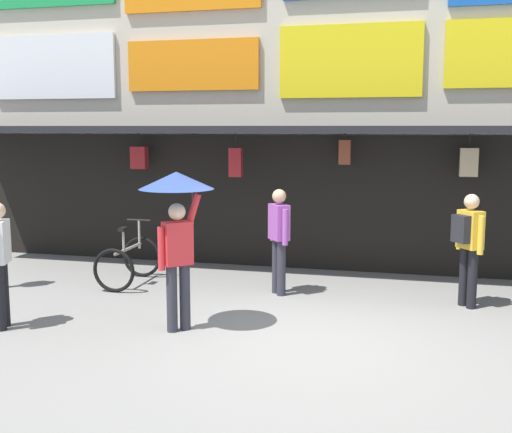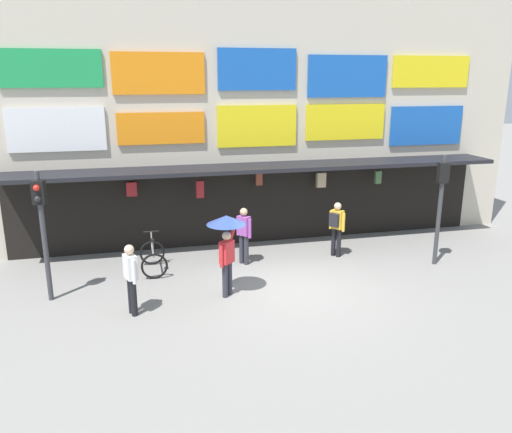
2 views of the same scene
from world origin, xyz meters
name	(u,v)px [view 2 (image 2 of 2)]	position (x,y,z in m)	size (l,w,h in m)	color
ground_plane	(293,288)	(0.00, 0.00, 0.00)	(80.00, 80.00, 0.00)	gray
shopfront	(253,119)	(0.00, 4.57, 3.96)	(18.00, 2.60, 8.00)	beige
traffic_light_near	(42,216)	(-5.99, 0.73, 2.14)	(0.31, 0.34, 3.20)	#38383D
traffic_light_far	(441,192)	(4.55, 0.75, 2.14)	(0.32, 0.35, 3.20)	#38383D
bicycle_parked	(153,258)	(-3.45, 2.05, 0.39)	(0.73, 1.17, 1.05)	black
pedestrian_in_blue	(244,233)	(-0.86, 2.05, 0.95)	(0.39, 0.44, 1.68)	#2D2D38
pedestrian_with_umbrella	(227,233)	(-1.74, -0.05, 1.64)	(0.96, 0.96, 2.08)	#2D2D38
pedestrian_in_black	(336,225)	(1.98, 2.02, 0.98)	(0.47, 0.48, 1.68)	black
pedestrian_in_red	(131,276)	(-4.03, -0.54, 0.95)	(0.33, 0.50, 1.68)	black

